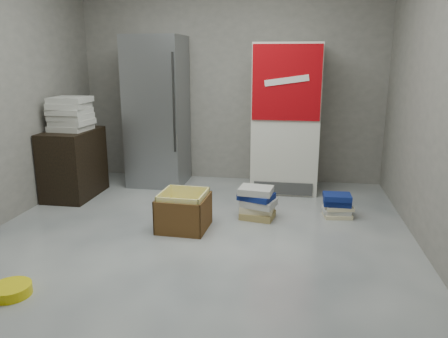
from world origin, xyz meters
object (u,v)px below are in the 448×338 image
steel_fridge (158,112)px  cardboard_box (184,214)px  phonebook_stack_main (257,203)px  coke_cooler (286,118)px  wood_shelf (74,164)px

steel_fridge → cardboard_box: bearing=-64.8°
phonebook_stack_main → steel_fridge: bearing=152.5°
steel_fridge → cardboard_box: steel_fridge is taller
cardboard_box → phonebook_stack_main: bearing=33.0°
coke_cooler → wood_shelf: bearing=-163.7°
steel_fridge → wood_shelf: (-0.83, -0.73, -0.55)m
coke_cooler → wood_shelf: size_ratio=2.25×
coke_cooler → cardboard_box: bearing=-121.0°
coke_cooler → steel_fridge: bearing=179.8°
wood_shelf → steel_fridge: bearing=41.3°
steel_fridge → coke_cooler: steel_fridge is taller
steel_fridge → wood_shelf: size_ratio=2.37×
steel_fridge → phonebook_stack_main: bearing=-39.1°
steel_fridge → wood_shelf: bearing=-138.7°
phonebook_stack_main → cardboard_box: bearing=-138.1°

